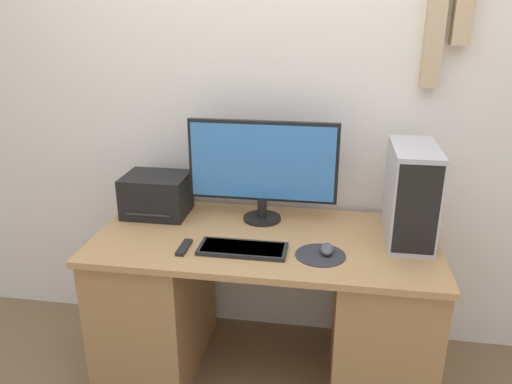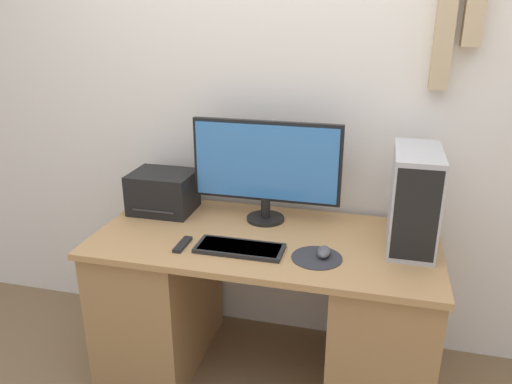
{
  "view_description": "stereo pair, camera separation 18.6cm",
  "coord_description": "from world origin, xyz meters",
  "views": [
    {
      "loc": [
        0.29,
        -1.7,
        1.76
      ],
      "look_at": [
        -0.04,
        0.38,
        0.98
      ],
      "focal_mm": 35.0,
      "sensor_mm": 36.0,
      "label": 1
    },
    {
      "loc": [
        0.48,
        -1.66,
        1.76
      ],
      "look_at": [
        -0.04,
        0.38,
        0.98
      ],
      "focal_mm": 35.0,
      "sensor_mm": 36.0,
      "label": 2
    }
  ],
  "objects": [
    {
      "name": "computer_tower",
      "position": [
        0.64,
        0.47,
        0.98
      ],
      "size": [
        0.2,
        0.41,
        0.44
      ],
      "color": "#B2B2B7",
      "rests_on": "desk"
    },
    {
      "name": "mousepad",
      "position": [
        0.26,
        0.23,
        0.76
      ],
      "size": [
        0.22,
        0.22,
        0.0
      ],
      "color": "#2D2D33",
      "rests_on": "desk"
    },
    {
      "name": "monitor",
      "position": [
        -0.04,
        0.57,
        1.05
      ],
      "size": [
        0.73,
        0.19,
        0.5
      ],
      "color": "black",
      "rests_on": "desk"
    },
    {
      "name": "printer",
      "position": [
        -0.59,
        0.56,
        0.86
      ],
      "size": [
        0.32,
        0.26,
        0.21
      ],
      "color": "black",
      "rests_on": "desk"
    },
    {
      "name": "remote_control",
      "position": [
        -0.33,
        0.2,
        0.77
      ],
      "size": [
        0.04,
        0.15,
        0.02
      ],
      "color": "black",
      "rests_on": "desk"
    },
    {
      "name": "wall_back",
      "position": [
        0.01,
        0.81,
        1.36
      ],
      "size": [
        6.4,
        0.13,
        2.7
      ],
      "color": "white",
      "rests_on": "ground_plane"
    },
    {
      "name": "mouse",
      "position": [
        0.29,
        0.25,
        0.78
      ],
      "size": [
        0.06,
        0.1,
        0.04
      ],
      "color": "#4C4C51",
      "rests_on": "mousepad"
    },
    {
      "name": "desk",
      "position": [
        0.0,
        0.38,
        0.39
      ],
      "size": [
        1.58,
        0.76,
        0.76
      ],
      "color": "tan",
      "rests_on": "ground_plane"
    },
    {
      "name": "keyboard",
      "position": [
        -0.08,
        0.22,
        0.77
      ],
      "size": [
        0.39,
        0.16,
        0.02
      ],
      "color": "black",
      "rests_on": "desk"
    }
  ]
}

